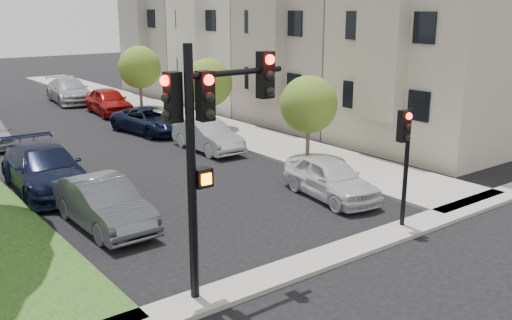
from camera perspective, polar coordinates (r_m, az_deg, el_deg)
ground at (r=13.74m, az=13.01°, el=-12.46°), size 140.00×140.00×0.00m
sidewalk_right at (r=36.12m, az=-9.76°, el=4.95°), size 3.50×44.00×0.12m
sidewalk_cross at (r=14.92m, az=7.08°, el=-9.62°), size 60.00×1.00×0.12m
small_tree_a at (r=23.66m, az=5.29°, el=5.55°), size 2.39×2.39×3.58m
small_tree_b at (r=29.70m, az=-4.81°, el=7.71°), size 2.50×2.50×3.75m
small_tree_c at (r=36.56m, az=-11.57°, el=9.06°), size 2.65×2.65×3.97m
traffic_signal_main at (r=11.90m, az=-4.87°, el=3.30°), size 2.72×0.70×5.58m
traffic_signal_secondary at (r=16.47m, az=14.66°, el=1.27°), size 0.47×0.38×3.55m
car_parked_0 at (r=19.35m, az=7.47°, el=-1.82°), size 2.22×4.24×1.38m
car_parked_1 at (r=25.60m, az=-4.85°, el=2.42°), size 1.52×4.18×1.37m
car_parked_2 at (r=29.70m, az=-10.56°, el=3.89°), size 2.84×4.92×1.29m
car_parked_3 at (r=35.56m, az=-14.52°, el=5.72°), size 2.26×4.77×1.58m
car_parked_4 at (r=40.67m, az=-18.15°, el=6.59°), size 2.82×5.74×1.61m
car_parked_5 at (r=17.24m, az=-15.01°, el=-4.22°), size 1.63×4.42×1.45m
car_parked_6 at (r=21.26m, az=-20.32°, el=-0.81°), size 2.52×5.59×1.59m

